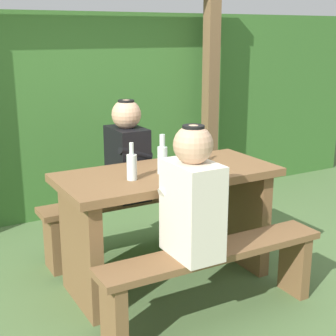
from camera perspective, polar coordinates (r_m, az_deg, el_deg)
The scene contains 13 objects.
ground_plane at distance 3.46m, azimuth -0.00°, elevation -12.66°, with size 12.00×12.00×0.00m, color #4F6C3C.
hedge_backdrop at distance 5.01m, azimuth -11.71°, elevation 6.62°, with size 6.40×1.07×1.79m, color #386A2B.
pergola_post_right at distance 4.85m, azimuth 4.84°, elevation 7.60°, with size 0.12×0.12×1.96m, color brown.
picnic_table at distance 3.25m, azimuth -0.00°, elevation -4.55°, with size 1.40×0.64×0.77m.
bench_near at distance 2.91m, azimuth 5.23°, elevation -11.37°, with size 1.40×0.24×0.44m.
bench_far at distance 3.76m, azimuth -3.98°, elevation -5.04°, with size 1.40×0.24×0.44m.
person_white_shirt at distance 2.66m, azimuth 2.76°, elevation -3.28°, with size 0.25×0.35×0.72m.
person_black_coat at distance 3.61m, azimuth -4.64°, elevation 1.66°, with size 0.25×0.35×0.72m.
drinking_glass at distance 3.09m, azimuth 0.87°, elevation 0.06°, with size 0.08×0.08×0.08m, color silver.
bottle_left at distance 3.27m, azimuth 2.72°, elevation 1.96°, with size 0.06×0.06×0.25m.
bottle_right at distance 3.09m, azimuth -0.65°, elevation 1.15°, with size 0.06×0.06×0.25m.
bottle_center at distance 2.97m, azimuth -4.14°, elevation 0.24°, with size 0.06×0.06×0.23m.
cell_phone at distance 3.39m, azimuth 3.84°, elevation 0.74°, with size 0.07×0.14×0.01m, color black.
Camera 1 is at (-1.50, -2.67, 1.62)m, focal length 53.58 mm.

